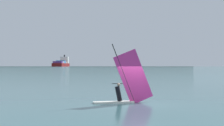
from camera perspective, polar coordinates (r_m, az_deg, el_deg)
The scene contains 4 objects.
ground_plane at distance 21.31m, azimuth 4.99°, elevation -7.35°, with size 4000.00×4000.00×0.00m, color #386066.
windsurfer at distance 21.85m, azimuth 2.18°, elevation -4.47°, with size 4.24×0.62×4.24m.
cargo_ship at distance 912.53m, azimuth -9.04°, elevation -0.10°, with size 61.52×158.78×34.91m.
distant_headland at distance 1357.32m, azimuth -2.76°, elevation 0.48°, with size 719.87×406.05×49.70m, color #60665B.
Camera 1 is at (-6.71, -20.06, 2.56)m, focal length 50.92 mm.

